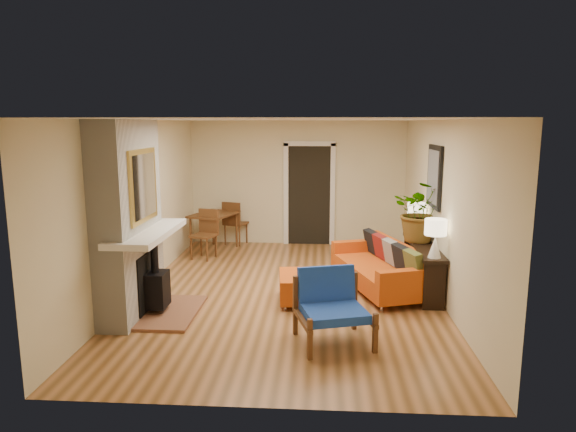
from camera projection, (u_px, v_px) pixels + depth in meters
The scene contains 10 objects.
room_shell at pixel (326, 190), 10.18m from camera, with size 6.50×6.50×6.50m.
fireplace at pixel (131, 224), 6.78m from camera, with size 1.09×1.68×2.60m.
sofa at pixel (383, 267), 7.96m from camera, with size 1.43×2.16×0.79m.
ottoman at pixel (308, 286), 7.40m from camera, with size 0.88×0.88×0.41m.
blue_chair at pixel (331, 303), 6.07m from camera, with size 1.00×0.98×0.85m.
dining_table at pixel (217, 221), 10.31m from camera, with size 1.10×1.76×0.93m.
console_table at pixel (423, 254), 7.83m from camera, with size 0.34×1.85×0.72m.
lamp_near at pixel (435, 234), 7.01m from camera, with size 0.30×0.30×0.54m.
lamp_far at pixel (416, 215), 8.42m from camera, with size 0.30×0.30×0.54m.
houseplant at pixel (421, 211), 7.95m from camera, with size 0.86×0.75×0.96m, color #1E5919.
Camera 1 is at (0.51, -7.50, 2.56)m, focal length 32.00 mm.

